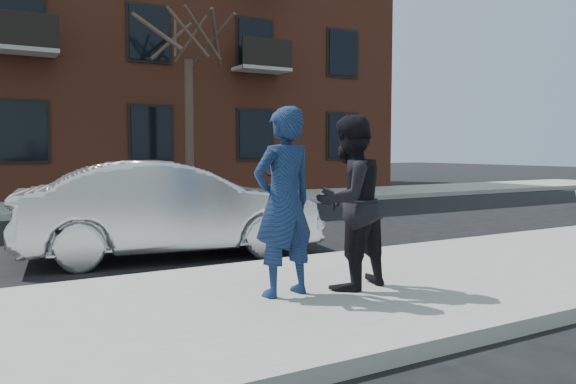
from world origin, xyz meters
TOP-DOWN VIEW (x-y plane):
  - ground at (0.00, 0.00)m, footprint 100.00×100.00m
  - near_sidewalk at (0.00, -0.25)m, footprint 50.00×3.50m
  - near_curb at (0.00, 1.55)m, footprint 50.00×0.10m
  - far_sidewalk at (0.00, 11.25)m, footprint 50.00×3.50m
  - far_curb at (0.00, 9.45)m, footprint 50.00×0.10m
  - apartment_building at (2.00, 18.00)m, footprint 24.30×10.30m
  - street_tree at (4.50, 11.00)m, footprint 3.60×3.60m
  - silver_sedan at (1.40, 3.20)m, footprint 4.72×2.19m
  - man_hoodie at (1.50, -0.19)m, footprint 0.77×0.56m
  - man_peacoat at (2.28, -0.27)m, footprint 1.06×0.91m

SIDE VIEW (x-z plane):
  - ground at x=0.00m, z-range 0.00..0.00m
  - near_sidewalk at x=0.00m, z-range 0.00..0.15m
  - near_curb at x=0.00m, z-range 0.00..0.15m
  - far_sidewalk at x=0.00m, z-range 0.00..0.15m
  - far_curb at x=0.00m, z-range 0.00..0.15m
  - silver_sedan at x=1.40m, z-range 0.00..1.50m
  - man_peacoat at x=2.28m, z-range 0.15..2.04m
  - man_hoodie at x=1.50m, z-range 0.15..2.11m
  - street_tree at x=4.50m, z-range 2.12..8.92m
  - apartment_building at x=2.00m, z-range 0.01..12.31m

